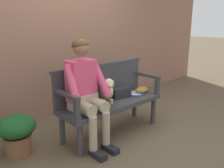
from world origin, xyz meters
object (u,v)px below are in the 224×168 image
garden_bench (112,106)px  person_seated (85,89)px  dog_on_bench (107,90)px  potted_plant (17,132)px  baseball_glove (142,90)px  tennis_racket (133,93)px  sports_bag (120,92)px

garden_bench → person_seated: 0.56m
dog_on_bench → potted_plant: bearing=162.2°
garden_bench → potted_plant: size_ratio=3.13×
baseball_glove → potted_plant: 1.86m
garden_bench → potted_plant: (-1.20, 0.35, -0.12)m
tennis_racket → baseball_glove: 0.14m
baseball_glove → potted_plant: bearing=173.0°
sports_bag → tennis_racket: bearing=-4.5°
garden_bench → tennis_racket: (0.50, 0.06, 0.07)m
dog_on_bench → person_seated: bearing=-178.5°
tennis_racket → garden_bench: bearing=-173.4°
sports_bag → garden_bench: bearing=-160.5°
tennis_racket → dog_on_bench: bearing=-173.9°
potted_plant → tennis_racket: bearing=-9.7°
garden_bench → baseball_glove: size_ratio=6.94×
garden_bench → potted_plant: 1.25m
person_seated → baseball_glove: size_ratio=6.09×
person_seated → sports_bag: person_seated is taller
garden_bench → dog_on_bench: (-0.09, -0.01, 0.24)m
baseball_glove → sports_bag: size_ratio=0.79×
potted_plant → baseball_glove: bearing=-11.1°
potted_plant → garden_bench: bearing=-16.3°
sports_bag → potted_plant: size_ratio=0.57×
person_seated → tennis_racket: size_ratio=2.38×
tennis_racket → baseball_glove: bearing=-29.4°
garden_bench → dog_on_bench: 0.26m
tennis_racket → potted_plant: 1.73m
person_seated → tennis_racket: (0.95, 0.07, -0.26)m
dog_on_bench → sports_bag: (0.32, 0.09, -0.11)m
potted_plant → dog_on_bench: bearing=-17.8°
dog_on_bench → tennis_racket: bearing=6.1°
dog_on_bench → tennis_racket: (0.59, 0.06, -0.17)m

